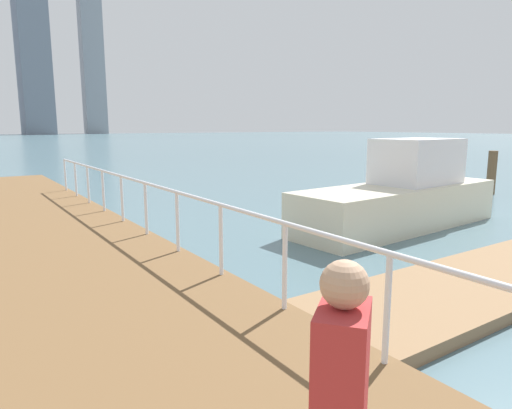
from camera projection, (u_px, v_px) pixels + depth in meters
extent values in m
plane|color=slate|center=(204.00, 211.00, 13.97)|extent=(300.00, 300.00, 0.00)
cylinder|color=white|center=(387.00, 309.00, 4.13)|extent=(0.06, 0.06, 1.05)
cylinder|color=white|center=(285.00, 267.00, 5.38)|extent=(0.06, 0.06, 1.05)
cylinder|color=white|center=(221.00, 240.00, 6.64)|extent=(0.06, 0.06, 1.05)
cylinder|color=white|center=(178.00, 222.00, 7.89)|extent=(0.06, 0.06, 1.05)
cylinder|color=white|center=(146.00, 209.00, 9.15)|extent=(0.06, 0.06, 1.05)
cylinder|color=white|center=(122.00, 199.00, 10.40)|extent=(0.06, 0.06, 1.05)
cylinder|color=white|center=(103.00, 191.00, 11.65)|extent=(0.06, 0.06, 1.05)
cylinder|color=white|center=(88.00, 185.00, 12.91)|extent=(0.06, 0.06, 1.05)
cylinder|color=white|center=(76.00, 179.00, 14.16)|extent=(0.06, 0.06, 1.05)
cylinder|color=white|center=(65.00, 175.00, 15.42)|extent=(0.06, 0.06, 1.05)
cylinder|color=white|center=(471.00, 277.00, 3.41)|extent=(0.06, 29.12, 0.06)
cylinder|color=brown|center=(492.00, 173.00, 17.21)|extent=(0.33, 0.33, 1.65)
cube|color=beige|center=(398.00, 207.00, 11.58)|extent=(6.42, 2.30, 1.08)
cube|color=white|center=(417.00, 161.00, 11.83)|extent=(2.37, 1.63, 1.17)
cube|color=#BF3333|center=(341.00, 375.00, 1.99)|extent=(0.42, 0.40, 0.62)
sphere|color=tan|center=(344.00, 284.00, 1.92)|extent=(0.21, 0.21, 0.21)
cube|color=slate|center=(30.00, 20.00, 133.51)|extent=(8.54, 11.27, 66.47)
cube|color=#8C939E|center=(89.00, 14.00, 148.47)|extent=(7.29, 8.30, 77.22)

